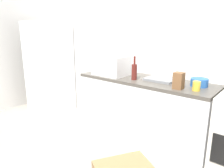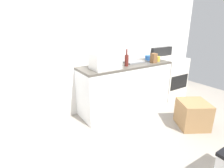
# 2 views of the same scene
# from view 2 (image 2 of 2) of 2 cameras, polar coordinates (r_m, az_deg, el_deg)

# --- Properties ---
(ground_plane) EXTENTS (6.00, 6.00, 0.00)m
(ground_plane) POSITION_cam_2_polar(r_m,az_deg,el_deg) (2.76, 14.44, -18.25)
(ground_plane) COLOR gray
(wall_back) EXTENTS (5.00, 0.10, 2.60)m
(wall_back) POSITION_cam_2_polar(r_m,az_deg,el_deg) (3.45, -3.17, 13.20)
(wall_back) COLOR silver
(wall_back) RESTS_ON ground_plane
(kitchen_counter) EXTENTS (1.80, 0.60, 0.90)m
(kitchen_counter) POSITION_cam_2_polar(r_m,az_deg,el_deg) (3.51, 4.19, -0.98)
(kitchen_counter) COLOR silver
(kitchen_counter) RESTS_ON ground_plane
(stove_oven) EXTENTS (0.60, 0.61, 1.10)m
(stove_oven) POSITION_cam_2_polar(r_m,az_deg,el_deg) (4.32, 17.24, 2.23)
(stove_oven) COLOR silver
(stove_oven) RESTS_ON ground_plane
(microwave) EXTENTS (0.46, 0.34, 0.27)m
(microwave) POSITION_cam_2_polar(r_m,az_deg,el_deg) (3.02, -2.19, 7.34)
(microwave) COLOR white
(microwave) RESTS_ON kitchen_counter
(sink_basin) EXTENTS (0.36, 0.32, 0.03)m
(sink_basin) POSITION_cam_2_polar(r_m,az_deg,el_deg) (3.56, 6.42, 7.02)
(sink_basin) COLOR slate
(sink_basin) RESTS_ON kitchen_counter
(wine_bottle) EXTENTS (0.07, 0.07, 0.30)m
(wine_bottle) POSITION_cam_2_polar(r_m,az_deg,el_deg) (3.22, 4.60, 7.55)
(wine_bottle) COLOR #591E19
(wine_bottle) RESTS_ON kitchen_counter
(coffee_mug) EXTENTS (0.08, 0.08, 0.10)m
(coffee_mug) POSITION_cam_2_polar(r_m,az_deg,el_deg) (3.75, 14.29, 7.70)
(coffee_mug) COLOR gold
(coffee_mug) RESTS_ON kitchen_counter
(knife_block) EXTENTS (0.10, 0.10, 0.18)m
(knife_block) POSITION_cam_2_polar(r_m,az_deg,el_deg) (3.58, 12.99, 7.96)
(knife_block) COLOR brown
(knife_block) RESTS_ON kitchen_counter
(mixing_bowl) EXTENTS (0.19, 0.19, 0.09)m
(mixing_bowl) POSITION_cam_2_polar(r_m,az_deg,el_deg) (3.86, 11.78, 8.12)
(mixing_bowl) COLOR #2659A5
(mixing_bowl) RESTS_ON kitchen_counter
(cardboard_box_large) EXTENTS (0.61, 0.62, 0.43)m
(cardboard_box_large) POSITION_cam_2_polar(r_m,az_deg,el_deg) (3.27, 24.06, -8.66)
(cardboard_box_large) COLOR olive
(cardboard_box_large) RESTS_ON ground_plane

